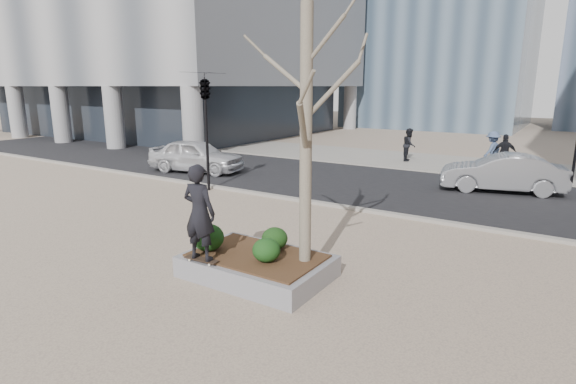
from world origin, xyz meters
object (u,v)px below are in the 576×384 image
Objects in this scene: skateboard at (202,260)px; police_car at (196,156)px; planter at (257,266)px; skateboarder at (199,213)px.

skateboard is 0.17× the size of police_car.
skateboard is (-0.77, -0.88, 0.26)m from planter.
skateboarder is at bearing -131.30° from planter.
skateboarder is 0.44× the size of police_car.
planter is 1.74m from skateboarder.
police_car reaches higher than skateboard.
skateboarder reaches higher than skateboard.
skateboard reaches higher than planter.
skateboard is at bearing -147.94° from police_car.
skateboarder is at bearing -3.23° from skateboard.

